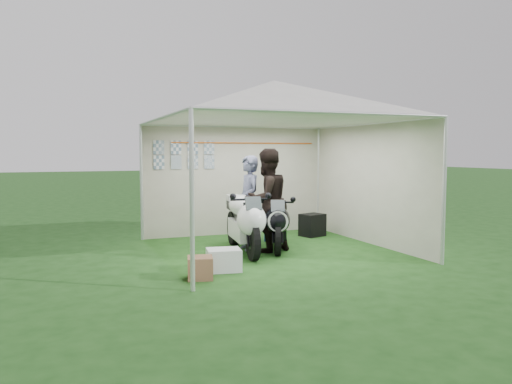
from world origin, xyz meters
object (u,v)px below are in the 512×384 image
Objects in this scene: paddock_stand at (274,233)px; crate_1 at (200,268)px; crate_0 at (224,260)px; motorcycle_white at (244,220)px; person_blue_jacket at (249,203)px; motorcycle_black at (276,220)px; canopy_tent at (273,105)px; person_dark_jacket at (267,200)px; equipment_box at (312,225)px.

paddock_stand is 3.21m from crate_1.
crate_0 is 0.55m from crate_1.
person_blue_jacket is at bearing 63.92° from motorcycle_white.
paddock_stand is 1.25m from person_blue_jacket.
person_blue_jacket is 3.45× the size of crate_0.
paddock_stand is (0.99, 0.96, -0.44)m from motorcycle_white.
motorcycle_black is (0.67, 0.14, -0.05)m from motorcycle_white.
person_blue_jacket reaches higher than motorcycle_white.
paddock_stand is 1.13× the size of crate_1.
canopy_tent reaches higher than motorcycle_white.
crate_0 is (-1.72, -2.05, 0.02)m from paddock_stand.
person_dark_jacket is at bearing -120.67° from paddock_stand.
crate_0 is (-2.68, -2.23, -0.07)m from equipment_box.
canopy_tent is 2.05m from motorcycle_black.
motorcycle_black is at bearing 41.42° from crate_0.
person_dark_jacket is (-0.14, -0.04, -1.67)m from canopy_tent.
person_blue_jacket is (-0.24, 0.27, -0.06)m from person_dark_jacket.
person_dark_jacket is (-0.56, -0.94, 0.76)m from paddock_stand.
paddock_stand is at bearing 131.33° from person_blue_jacket.
equipment_box is 4.04m from crate_1.
crate_1 is at bearing -132.43° from paddock_stand.
crate_1 is at bearing -139.87° from canopy_tent.
person_blue_jacket is (-0.79, -0.66, 0.70)m from paddock_stand.
canopy_tent reaches higher than person_dark_jacket.
crate_0 is at bearing -129.96° from paddock_stand.
canopy_tent is 3.33m from crate_1.
canopy_tent is 12.09× the size of equipment_box.
paddock_stand is 2.68m from crate_0.
equipment_box reaches higher than crate_0.
canopy_tent is at bearing -119.90° from motorcycle_black.
canopy_tent is 14.55× the size of paddock_stand.
person_dark_jacket reaches higher than motorcycle_white.
motorcycle_white is 1.16× the size of person_dark_jacket.
person_dark_jacket is at bearing -163.51° from canopy_tent.
canopy_tent is at bearing 59.42° from person_blue_jacket.
motorcycle_white reaches higher than motorcycle_black.
crate_1 is (-1.38, -1.71, -0.69)m from person_blue_jacket.
crate_1 is at bearing -140.75° from equipment_box.
canopy_tent is 2.07m from motorcycle_white.
crate_1 is at bearing -37.56° from person_blue_jacket.
crate_1 is (-0.45, -0.32, -0.01)m from crate_0.
crate_1 is (-1.61, -1.43, -0.76)m from person_dark_jacket.
person_blue_jacket is at bearing -139.99° from paddock_stand.
canopy_tent is 3.34× the size of person_blue_jacket.
crate_1 is (-1.75, -1.47, -2.42)m from canopy_tent.
crate_1 is at bearing -122.46° from motorcycle_white.
motorcycle_white is 1.38m from crate_0.
motorcycle_white reaches higher than crate_0.
paddock_stand is 0.98m from equipment_box.
canopy_tent is 2.62m from paddock_stand.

